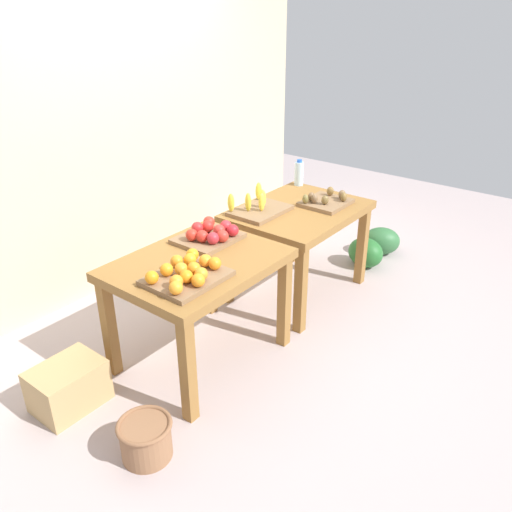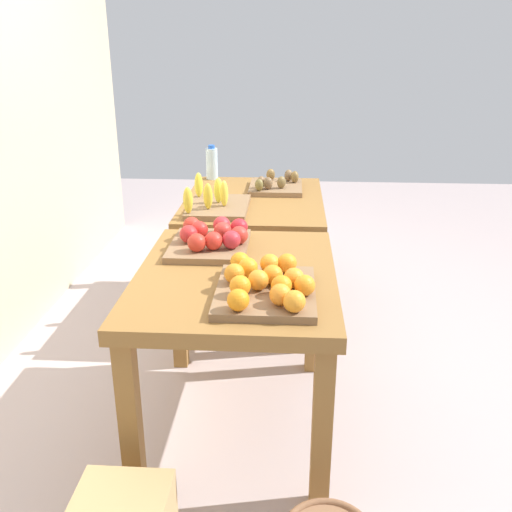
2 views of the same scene
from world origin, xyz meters
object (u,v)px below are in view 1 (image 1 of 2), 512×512
display_table_left (198,275)px  display_table_right (298,221)px  wicker_basket (146,438)px  cardboard_produce_box (68,386)px  apple_bin (210,234)px  watermelon_pile (374,247)px  banana_crate (258,208)px  orange_bin (187,273)px  kiwi_bin (325,201)px  water_bottle (299,173)px

display_table_left → display_table_right: same height
wicker_basket → cardboard_produce_box: 0.65m
display_table_right → apple_bin: 0.88m
display_table_right → watermelon_pile: display_table_right is taller
display_table_right → banana_crate: bearing=143.2°
apple_bin → cardboard_produce_box: bearing=171.1°
apple_bin → orange_bin: bearing=-151.6°
display_table_right → banana_crate: banana_crate is taller
apple_bin → cardboard_produce_box: 1.27m
watermelon_pile → cardboard_produce_box: bearing=169.3°
display_table_right → wicker_basket: 2.01m
display_table_left → wicker_basket: display_table_left is taller
kiwi_bin → cardboard_produce_box: (-2.13, 0.42, -0.62)m
orange_bin → display_table_left: bearing=30.9°
orange_bin → display_table_right: bearing=5.6°
watermelon_pile → wicker_basket: 2.84m
orange_bin → kiwi_bin: size_ratio=1.23×
display_table_right → cardboard_produce_box: size_ratio=2.60×
apple_bin → watermelon_pile: apple_bin is taller
orange_bin → watermelon_pile: (2.26, -0.11, -0.64)m
apple_bin → banana_crate: size_ratio=0.91×
cardboard_produce_box → banana_crate: bearing=-3.7°
watermelon_pile → kiwi_bin: bearing=170.6°
display_table_right → watermelon_pile: bearing=-14.7°
apple_bin → wicker_basket: size_ratio=1.38×
kiwi_bin → wicker_basket: bearing=-173.8°
apple_bin → water_bottle: bearing=7.6°
apple_bin → banana_crate: banana_crate is taller
wicker_basket → cardboard_produce_box: bearing=91.6°
display_table_left → water_bottle: 1.63m
watermelon_pile → wicker_basket: size_ratio=2.33×
water_bottle → cardboard_produce_box: (-2.40, -0.01, -0.70)m
display_table_left → wicker_basket: 1.01m
display_table_left → orange_bin: 0.30m
apple_bin → water_bottle: 1.33m
display_table_right → kiwi_bin: bearing=-31.9°
display_table_right → water_bottle: (0.46, 0.31, 0.21)m
orange_bin → wicker_basket: size_ratio=1.54×
apple_bin → kiwi_bin: apple_bin is taller
banana_crate → water_bottle: 0.73m
display_table_right → wicker_basket: size_ratio=3.58×
banana_crate → wicker_basket: 1.86m
apple_bin → water_bottle: size_ratio=1.79×
kiwi_bin → watermelon_pile: size_ratio=0.54×
display_table_left → watermelon_pile: (2.04, -0.24, -0.49)m
kiwi_bin → wicker_basket: (-2.11, -0.23, -0.64)m
display_table_left → banana_crate: bearing=12.5°
water_bottle → watermelon_pile: 1.00m
banana_crate → display_table_right: bearing=-36.8°
banana_crate → watermelon_pile: bearing=-20.2°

